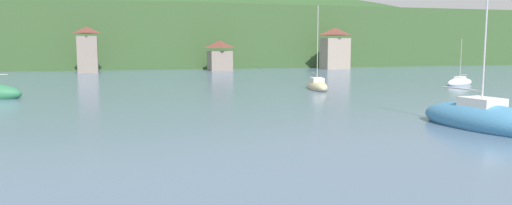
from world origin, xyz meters
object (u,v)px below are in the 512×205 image
object	(u,v)px
shore_building_central	(220,56)
sailboat_far_8	(317,86)
shore_building_westcentral	(87,50)
sailboat_far_3	(460,82)
sailboat_mid_5	(481,119)
shore_building_eastcentral	(335,49)

from	to	relation	value
shore_building_central	sailboat_far_8	xyz separation A→B (m)	(1.70, -41.71, -2.34)
shore_building_westcentral	sailboat_far_8	size ratio (longest dim) A/B	0.86
sailboat_far_3	sailboat_mid_5	distance (m)	32.25
shore_building_central	shore_building_eastcentral	size ratio (longest dim) A/B	0.69
sailboat_mid_5	sailboat_far_8	world-z (taller)	sailboat_mid_5
shore_building_eastcentral	sailboat_far_3	xyz separation A→B (m)	(-3.04, -40.58, -3.63)
shore_building_eastcentral	sailboat_far_8	distance (m)	46.77
shore_building_westcentral	sailboat_mid_5	world-z (taller)	sailboat_mid_5
shore_building_central	sailboat_mid_5	world-z (taller)	sailboat_mid_5
sailboat_mid_5	sailboat_far_8	bearing A→B (deg)	170.58
sailboat_mid_5	shore_building_central	bearing A→B (deg)	173.27
shore_building_central	sailboat_mid_5	distance (m)	66.77
shore_building_eastcentral	sailboat_far_3	world-z (taller)	shore_building_eastcentral
shore_building_westcentral	shore_building_central	size ratio (longest dim) A/B	1.40
sailboat_far_8	sailboat_mid_5	bearing A→B (deg)	8.25
shore_building_westcentral	sailboat_far_3	bearing A→B (deg)	-42.87
shore_building_central	shore_building_eastcentral	xyz separation A→B (m)	(23.14, -0.29, 1.21)
shore_building_eastcentral	sailboat_far_3	bearing A→B (deg)	-94.28
shore_building_central	shore_building_eastcentral	bearing A→B (deg)	-0.73
shore_building_westcentral	shore_building_eastcentral	size ratio (longest dim) A/B	0.97
sailboat_far_3	shore_building_westcentral	bearing A→B (deg)	-66.07
sailboat_far_8	sailboat_far_3	bearing A→B (deg)	102.81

